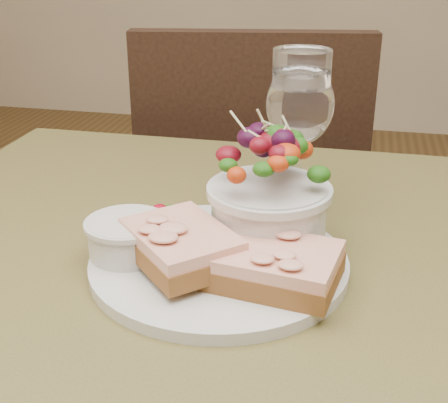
% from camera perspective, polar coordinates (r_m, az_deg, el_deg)
% --- Properties ---
extents(cafe_table, '(0.80, 0.80, 0.75)m').
position_cam_1_polar(cafe_table, '(0.67, -0.94, -14.08)').
color(cafe_table, '#4F4521').
rests_on(cafe_table, ground).
extents(chair_far, '(0.48, 0.48, 0.90)m').
position_cam_1_polar(chair_far, '(1.45, 2.30, -7.97)').
color(chair_far, black).
rests_on(chair_far, ground).
extents(dinner_plate, '(0.25, 0.25, 0.01)m').
position_cam_1_polar(dinner_plate, '(0.62, -0.47, -5.61)').
color(dinner_plate, silver).
rests_on(dinner_plate, cafe_table).
extents(sandwich_front, '(0.13, 0.10, 0.03)m').
position_cam_1_polar(sandwich_front, '(0.57, 4.55, -5.81)').
color(sandwich_front, '#553316').
rests_on(sandwich_front, dinner_plate).
extents(sandwich_back, '(0.14, 0.14, 0.03)m').
position_cam_1_polar(sandwich_back, '(0.59, -3.94, -3.98)').
color(sandwich_back, '#553316').
rests_on(sandwich_back, dinner_plate).
extents(ramekin, '(0.08, 0.08, 0.04)m').
position_cam_1_polar(ramekin, '(0.62, -8.85, -3.11)').
color(ramekin, beige).
rests_on(ramekin, dinner_plate).
extents(salad_bowl, '(0.12, 0.12, 0.13)m').
position_cam_1_polar(salad_bowl, '(0.62, 4.17, 1.28)').
color(salad_bowl, silver).
rests_on(salad_bowl, dinner_plate).
extents(garnish, '(0.05, 0.04, 0.02)m').
position_cam_1_polar(garnish, '(0.68, -4.95, -1.23)').
color(garnish, '#133E0B').
rests_on(garnish, dinner_plate).
extents(wine_glass, '(0.08, 0.08, 0.18)m').
position_cam_1_polar(wine_glass, '(0.70, 6.94, 8.37)').
color(wine_glass, white).
rests_on(wine_glass, cafe_table).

